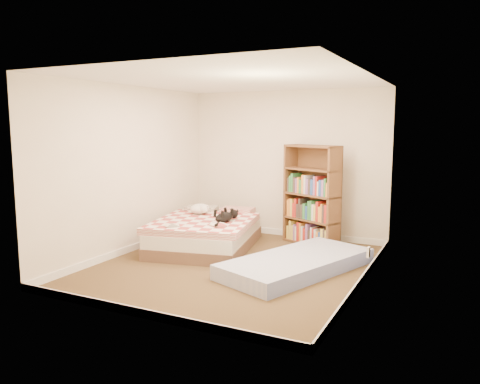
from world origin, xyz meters
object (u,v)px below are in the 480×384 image
at_px(bookshelf, 312,209).
at_px(black_cat, 225,217).
at_px(floor_mattress, 297,263).
at_px(white_dog, 200,209).
at_px(bed, 207,232).

relative_size(bookshelf, black_cat, 2.18).
bearing_deg(floor_mattress, white_dog, 178.96).
distance_m(black_cat, white_dog, 0.76).
xyz_separation_m(floor_mattress, white_dog, (-1.96, 0.78, 0.46)).
relative_size(bed, white_dog, 5.35).
distance_m(bookshelf, white_dog, 1.83).
xyz_separation_m(bed, black_cat, (0.39, -0.12, 0.31)).
bearing_deg(white_dog, bed, -56.65).
distance_m(bed, bookshelf, 1.73).
bearing_deg(white_dog, bookshelf, 6.90).
height_order(bed, floor_mattress, bed).
xyz_separation_m(bookshelf, floor_mattress, (0.27, -1.48, -0.48)).
bearing_deg(bed, floor_mattress, -29.97).
xyz_separation_m(bookshelf, black_cat, (-1.02, -1.06, -0.04)).
xyz_separation_m(bed, white_dog, (-0.28, 0.25, 0.32)).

